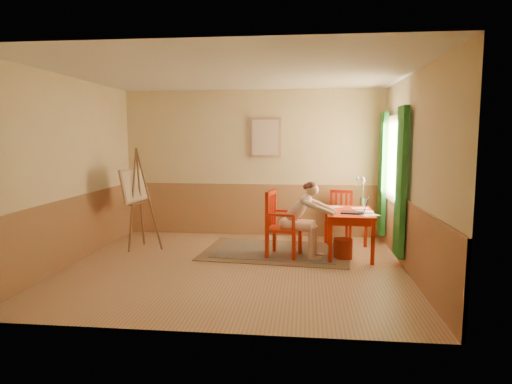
# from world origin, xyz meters

# --- Properties ---
(room) EXTENTS (5.04, 4.54, 2.84)m
(room) POSITION_xyz_m (0.00, 0.00, 1.40)
(room) COLOR tan
(room) RESTS_ON ground
(wainscot) EXTENTS (5.00, 4.50, 1.00)m
(wainscot) POSITION_xyz_m (0.00, 0.80, 0.50)
(wainscot) COLOR tan
(wainscot) RESTS_ON room
(window) EXTENTS (0.12, 2.01, 2.20)m
(window) POSITION_xyz_m (2.42, 1.10, 1.35)
(window) COLOR white
(window) RESTS_ON room
(wall_portrait) EXTENTS (0.60, 0.05, 0.76)m
(wall_portrait) POSITION_xyz_m (0.25, 2.20, 1.90)
(wall_portrait) COLOR tan
(wall_portrait) RESTS_ON room
(rug) EXTENTS (2.54, 1.82, 0.02)m
(rug) POSITION_xyz_m (0.55, 0.92, 0.01)
(rug) COLOR #8C7251
(rug) RESTS_ON room
(table) EXTENTS (0.76, 1.23, 0.72)m
(table) POSITION_xyz_m (1.74, 0.88, 0.63)
(table) COLOR red
(table) RESTS_ON room
(chair_left) EXTENTS (0.58, 0.56, 1.06)m
(chair_left) POSITION_xyz_m (0.64, 0.64, 0.53)
(chair_left) COLOR red
(chair_left) RESTS_ON room
(chair_back) EXTENTS (0.52, 0.53, 0.94)m
(chair_back) POSITION_xyz_m (1.65, 1.79, 0.47)
(chair_back) COLOR red
(chair_back) RESTS_ON room
(figure) EXTENTS (0.94, 0.50, 1.22)m
(figure) POSITION_xyz_m (0.96, 0.58, 0.67)
(figure) COLOR beige
(figure) RESTS_ON room
(laptop) EXTENTS (0.45, 0.32, 0.25)m
(laptop) POSITION_xyz_m (1.82, 0.67, 0.77)
(laptop) COLOR #1E2338
(laptop) RESTS_ON table
(papers) EXTENTS (0.82, 1.07, 0.00)m
(papers) POSITION_xyz_m (1.85, 0.95, 0.72)
(papers) COLOR white
(papers) RESTS_ON table
(vase) EXTENTS (0.18, 0.27, 0.51)m
(vase) POSITION_xyz_m (2.00, 1.51, 0.95)
(vase) COLOR #3F724C
(vase) RESTS_ON table
(wastebasket) EXTENTS (0.33, 0.33, 0.32)m
(wastebasket) POSITION_xyz_m (1.62, 0.64, 0.16)
(wastebasket) COLOR #9D2B14
(wastebasket) RESTS_ON room
(easel) EXTENTS (0.61, 0.77, 1.73)m
(easel) POSITION_xyz_m (-1.85, 0.92, 1.02)
(easel) COLOR brown
(easel) RESTS_ON room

